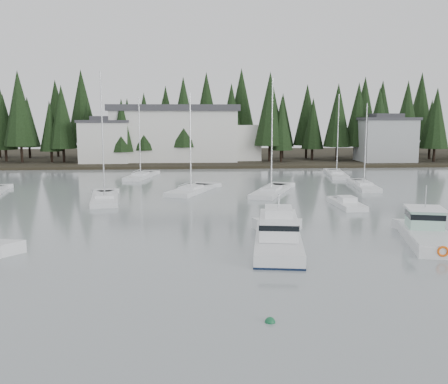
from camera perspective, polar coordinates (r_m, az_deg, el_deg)
The scene contains 16 objects.
ground at distance 19.36m, azimuth 2.27°, elevation -18.50°, with size 260.00×260.00×0.00m, color gray.
far_shore_land at distance 114.51m, azimuth -2.89°, elevation 3.98°, with size 240.00×54.00×1.00m, color black.
conifer_treeline at distance 103.55m, azimuth -2.78°, elevation 3.52°, with size 200.00×22.00×20.00m, color black, non-canonical shape.
house_west at distance 97.59m, azimuth -13.40°, elevation 5.74°, with size 9.54×7.42×8.75m.
house_east_a at distance 102.50m, azimuth 17.96°, elevation 5.82°, with size 10.60×8.48×9.25m.
harbor_inn at distance 99.55m, azimuth -4.48°, elevation 6.64°, with size 29.50×11.50×10.90m.
cabin_cruiser_center at distance 34.34m, azimuth 6.20°, elevation -5.33°, with size 4.60×10.32×4.28m.
lobster_boat_teal at distance 38.36m, azimuth 22.22°, elevation -4.62°, with size 4.75×8.59×4.53m.
sailboat_1 at distance 66.35m, azimuth 15.68°, elevation 0.54°, with size 3.63×9.72×11.18m.
sailboat_2 at distance 59.38m, azimuth 5.40°, elevation -0.07°, with size 6.65×11.06×13.89m.
sailboat_6 at distance 75.70m, azimuth -9.51°, elevation 1.67°, with size 4.39×9.76×12.40m.
sailboat_7 at distance 55.09m, azimuth -13.47°, elevation -0.91°, with size 4.10×9.83×14.19m.
sailboat_8 at distance 59.98m, azimuth -3.80°, elevation 0.03°, with size 6.27×9.57×12.40m.
sailboat_9 at distance 78.99m, azimuth 12.73°, elevation 1.86°, with size 4.20×11.06×13.01m.
runabout_1 at distance 51.66m, azimuth 13.86°, elevation -1.47°, with size 2.29×6.37×1.42m.
mooring_buoy_green at distance 22.45m, azimuth 5.28°, elevation -14.60°, with size 0.46×0.46×0.46m, color #145933.
Camera 1 is at (-1.88, -17.16, 8.75)m, focal length 40.00 mm.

